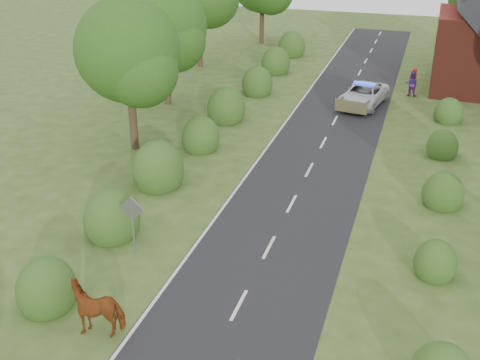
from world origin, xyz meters
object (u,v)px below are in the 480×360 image
(pedestrian_purple, at_px, (412,84))
(pedestrian_red, at_px, (413,81))
(road_sign, at_px, (132,217))
(cow, at_px, (99,309))
(police_van, at_px, (363,95))

(pedestrian_purple, bearing_deg, pedestrian_red, -89.82)
(road_sign, relative_size, pedestrian_red, 1.40)
(cow, height_order, police_van, police_van)
(road_sign, relative_size, pedestrian_purple, 1.44)
(road_sign, bearing_deg, cow, -77.14)
(cow, xyz_separation_m, pedestrian_purple, (8.21, 29.42, 0.12))
(pedestrian_red, xyz_separation_m, pedestrian_purple, (-0.07, -0.70, -0.03))
(police_van, distance_m, pedestrian_red, 4.97)
(cow, bearing_deg, pedestrian_red, 148.78)
(cow, bearing_deg, police_van, 152.83)
(road_sign, bearing_deg, pedestrian_purple, 69.63)
(road_sign, distance_m, cow, 4.71)
(pedestrian_purple, bearing_deg, cow, 79.97)
(cow, relative_size, police_van, 0.38)
(police_van, height_order, pedestrian_red, pedestrian_red)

